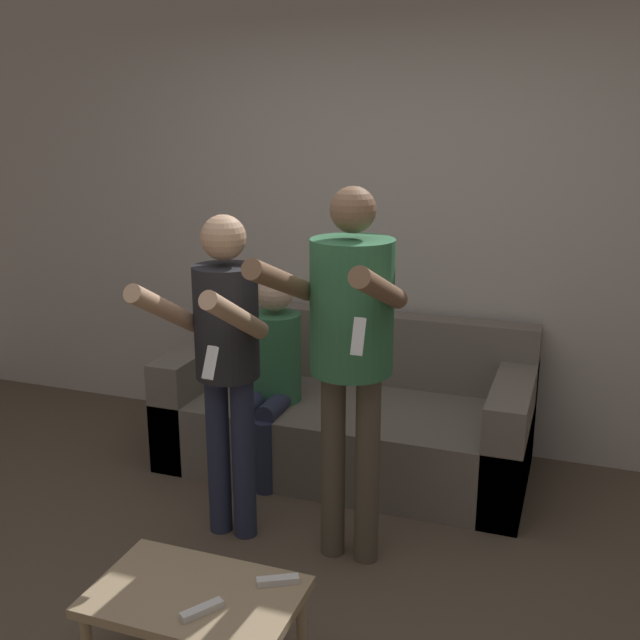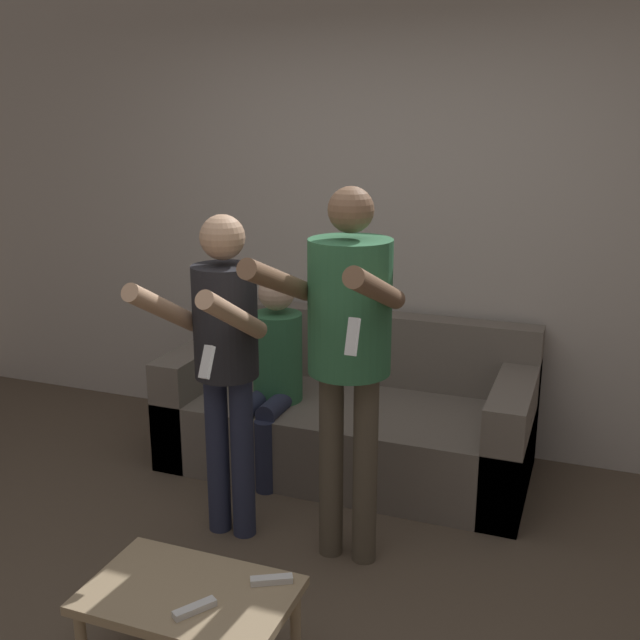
% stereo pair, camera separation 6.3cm
% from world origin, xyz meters
% --- Properties ---
extents(ground_plane, '(14.00, 14.00, 0.00)m').
position_xyz_m(ground_plane, '(0.00, 0.00, 0.00)').
color(ground_plane, brown).
extents(wall_back, '(6.40, 0.06, 2.70)m').
position_xyz_m(wall_back, '(0.00, 2.05, 1.35)').
color(wall_back, beige).
rests_on(wall_back, ground_plane).
extents(couch, '(2.03, 0.90, 0.83)m').
position_xyz_m(couch, '(-0.11, 1.58, 0.28)').
color(couch, slate).
rests_on(couch, ground_plane).
extents(person_standing_left, '(0.41, 0.66, 1.55)m').
position_xyz_m(person_standing_left, '(-0.41, 0.66, 0.95)').
color(person_standing_left, '#282D47').
rests_on(person_standing_left, ground_plane).
extents(person_standing_right, '(0.48, 0.78, 1.69)m').
position_xyz_m(person_standing_right, '(0.18, 0.66, 1.07)').
color(person_standing_right, brown).
rests_on(person_standing_right, ground_plane).
extents(person_seated, '(0.28, 0.51, 1.13)m').
position_xyz_m(person_seated, '(-0.49, 1.36, 0.61)').
color(person_seated, '#282D47').
rests_on(person_seated, ground_plane).
extents(coffee_table, '(0.72, 0.46, 0.37)m').
position_xyz_m(coffee_table, '(-0.09, -0.25, 0.32)').
color(coffee_table, tan).
rests_on(coffee_table, ground_plane).
extents(remote_near, '(0.11, 0.14, 0.02)m').
position_xyz_m(remote_near, '(-0.01, -0.35, 0.38)').
color(remote_near, white).
rests_on(remote_near, coffee_table).
extents(remote_far, '(0.15, 0.10, 0.02)m').
position_xyz_m(remote_far, '(0.17, -0.11, 0.38)').
color(remote_far, white).
rests_on(remote_far, coffee_table).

